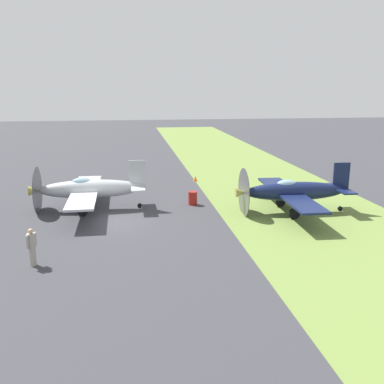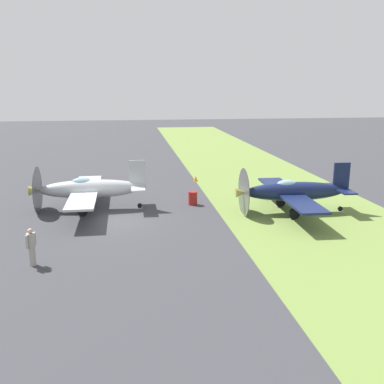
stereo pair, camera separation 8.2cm
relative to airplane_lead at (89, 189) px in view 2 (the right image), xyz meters
name	(u,v)px [view 2 (the right image)]	position (x,y,z in m)	size (l,w,h in m)	color
ground_plane	(112,222)	(-2.88, -1.49, -1.38)	(160.00, 160.00, 0.00)	#38383D
grass_verge	(307,214)	(-2.88, -13.62, -1.38)	(120.00, 11.00, 0.01)	olive
airplane_lead	(89,189)	(0.00, 0.00, 0.00)	(9.21, 7.34, 3.31)	#B2B7BC
airplane_wingman	(293,191)	(-2.48, -12.73, -0.01)	(9.21, 7.31, 3.29)	#141E47
ground_crew_chief	(31,246)	(-8.91, 1.79, -0.47)	(0.57, 0.38, 1.73)	#9E998E
fuel_drum	(193,198)	(0.31, -6.80, -0.93)	(0.60, 0.60, 0.90)	maroon
runway_marker_cone	(196,179)	(7.74, -8.12, -1.16)	(0.36, 0.36, 0.44)	orange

